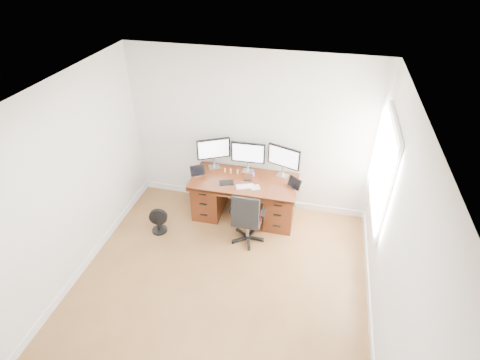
% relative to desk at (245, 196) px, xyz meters
% --- Properties ---
extents(ground, '(4.50, 4.50, 0.00)m').
position_rel_desk_xyz_m(ground, '(0.00, -1.83, -0.40)').
color(ground, brown).
rests_on(ground, ground).
extents(back_wall, '(4.00, 0.10, 2.70)m').
position_rel_desk_xyz_m(back_wall, '(0.00, 0.42, 0.95)').
color(back_wall, silver).
rests_on(back_wall, ground).
extents(right_wall, '(0.10, 4.50, 2.70)m').
position_rel_desk_xyz_m(right_wall, '(2.00, -1.72, 0.95)').
color(right_wall, silver).
rests_on(right_wall, ground).
extents(desk, '(1.70, 0.80, 0.75)m').
position_rel_desk_xyz_m(desk, '(0.00, 0.00, 0.00)').
color(desk, '#4C210F').
rests_on(desk, ground).
extents(office_chair, '(0.53, 0.50, 0.93)m').
position_rel_desk_xyz_m(office_chair, '(0.18, -0.61, -0.09)').
color(office_chair, black).
rests_on(office_chair, ground).
extents(floor_fan, '(0.29, 0.25, 0.42)m').
position_rel_desk_xyz_m(floor_fan, '(-1.26, -0.71, -0.20)').
color(floor_fan, black).
rests_on(floor_fan, ground).
extents(monitor_left, '(0.51, 0.28, 0.53)m').
position_rel_desk_xyz_m(monitor_left, '(-0.58, 0.24, 0.68)').
color(monitor_left, silver).
rests_on(monitor_left, desk).
extents(monitor_center, '(0.55, 0.15, 0.53)m').
position_rel_desk_xyz_m(monitor_center, '(0.00, 0.24, 0.68)').
color(monitor_center, silver).
rests_on(monitor_center, desk).
extents(monitor_right, '(0.53, 0.21, 0.53)m').
position_rel_desk_xyz_m(monitor_right, '(0.58, 0.24, 0.68)').
color(monitor_right, silver).
rests_on(monitor_right, desk).
extents(tablet_left, '(0.24, 0.18, 0.19)m').
position_rel_desk_xyz_m(tablet_left, '(-0.77, -0.08, 0.43)').
color(tablet_left, silver).
rests_on(tablet_left, desk).
extents(tablet_right, '(0.23, 0.20, 0.19)m').
position_rel_desk_xyz_m(tablet_right, '(0.80, -0.08, 0.43)').
color(tablet_right, silver).
rests_on(tablet_right, desk).
extents(keyboard, '(0.30, 0.21, 0.01)m').
position_rel_desk_xyz_m(keyboard, '(0.05, -0.21, 0.36)').
color(keyboard, white).
rests_on(keyboard, desk).
extents(trackpad, '(0.18, 0.18, 0.01)m').
position_rel_desk_xyz_m(trackpad, '(0.21, -0.20, 0.35)').
color(trackpad, '#B8BABF').
rests_on(trackpad, desk).
extents(drawing_tablet, '(0.26, 0.21, 0.01)m').
position_rel_desk_xyz_m(drawing_tablet, '(-0.26, -0.17, 0.35)').
color(drawing_tablet, black).
rests_on(drawing_tablet, desk).
extents(phone, '(0.13, 0.07, 0.01)m').
position_rel_desk_xyz_m(phone, '(0.05, -0.01, 0.35)').
color(phone, black).
rests_on(phone, desk).
extents(figurine_orange, '(0.03, 0.03, 0.08)m').
position_rel_desk_xyz_m(figurine_orange, '(-0.36, 0.12, 0.39)').
color(figurine_orange, '#F2AF53').
rests_on(figurine_orange, desk).
extents(figurine_pink, '(0.03, 0.03, 0.08)m').
position_rel_desk_xyz_m(figurine_pink, '(-0.26, 0.12, 0.39)').
color(figurine_pink, pink).
rests_on(figurine_pink, desk).
extents(figurine_yellow, '(0.03, 0.03, 0.08)m').
position_rel_desk_xyz_m(figurine_yellow, '(-0.15, 0.12, 0.39)').
color(figurine_yellow, tan).
rests_on(figurine_yellow, desk).
extents(figurine_blue, '(0.03, 0.03, 0.08)m').
position_rel_desk_xyz_m(figurine_blue, '(0.12, 0.12, 0.39)').
color(figurine_blue, '#4E6ADE').
rests_on(figurine_blue, desk).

